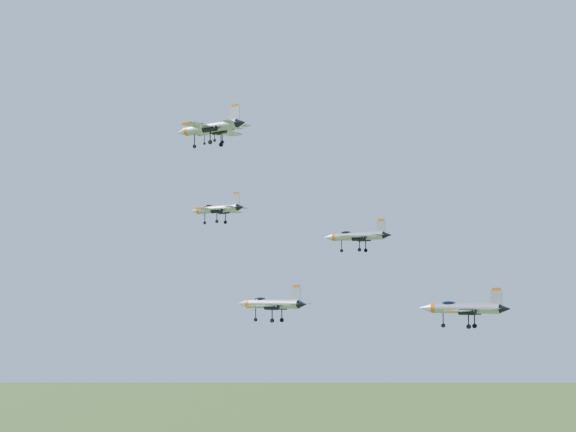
% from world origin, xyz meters
% --- Properties ---
extents(jet_lead, '(11.20, 9.56, 3.06)m').
position_xyz_m(jet_lead, '(-12.62, 12.98, 143.81)').
color(jet_lead, '#9CA1A8').
extents(jet_left_high, '(11.40, 9.67, 3.09)m').
position_xyz_m(jet_left_high, '(-7.32, 3.30, 128.59)').
color(jet_left_high, '#9CA1A8').
extents(jet_right_high, '(11.61, 9.83, 3.14)m').
position_xyz_m(jet_right_high, '(4.31, -22.28, 136.29)').
color(jet_right_high, '#9CA1A8').
extents(jet_left_low, '(12.22, 10.26, 3.28)m').
position_xyz_m(jet_left_low, '(14.19, 10.44, 124.09)').
color(jet_left_low, '#9CA1A8').
extents(jet_right_low, '(11.45, 9.72, 3.10)m').
position_xyz_m(jet_right_low, '(9.90, -15.08, 113.67)').
color(jet_right_low, '#9CA1A8').
extents(jet_trail, '(13.46, 11.31, 3.61)m').
position_xyz_m(jet_trail, '(32.33, 1.56, 112.92)').
color(jet_trail, '#9CA1A8').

